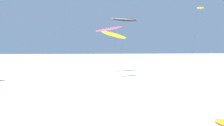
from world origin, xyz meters
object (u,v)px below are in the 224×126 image
(flying_kite_4, at_px, (124,19))
(flying_kite_5, at_px, (109,29))
(flying_kite_6, at_px, (114,35))
(flying_kite_7, at_px, (201,8))

(flying_kite_4, relative_size, flying_kite_5, 1.25)
(flying_kite_6, xyz_separation_m, flying_kite_7, (21.13, 2.53, 6.57))
(flying_kite_6, distance_m, flying_kite_7, 22.27)
(flying_kite_5, bearing_deg, flying_kite_4, 46.48)
(flying_kite_5, relative_size, flying_kite_6, 1.19)
(flying_kite_4, height_order, flying_kite_7, flying_kite_7)
(flying_kite_6, bearing_deg, flying_kite_4, 73.07)
(flying_kite_6, bearing_deg, flying_kite_7, 6.83)
(flying_kite_7, bearing_deg, flying_kite_4, 147.15)
(flying_kite_5, distance_m, flying_kite_6, 8.84)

